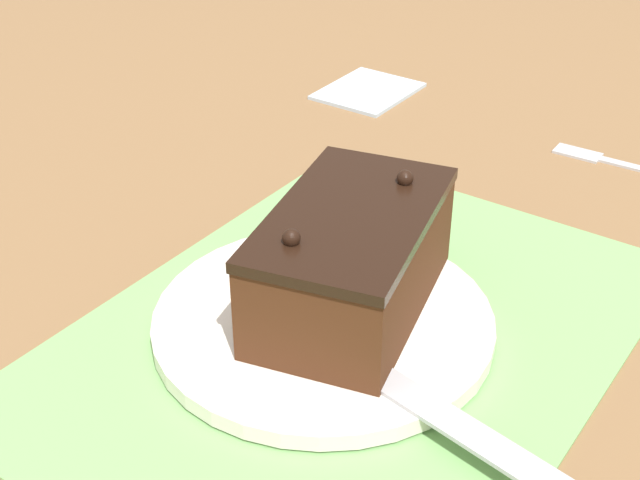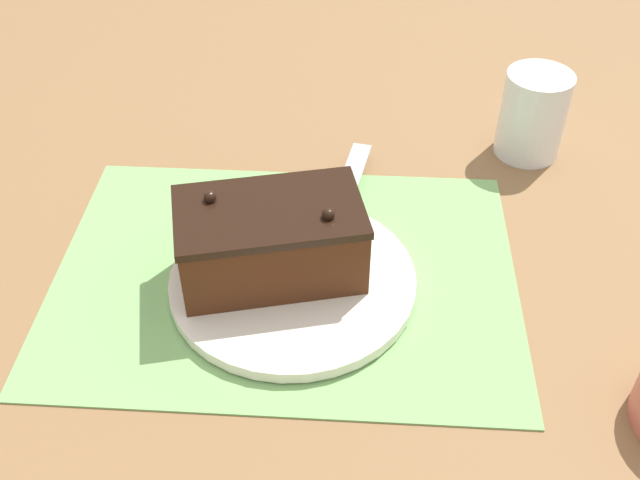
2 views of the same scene
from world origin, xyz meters
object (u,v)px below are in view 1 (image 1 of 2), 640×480
object	(u,v)px
cake_plate	(323,322)
serving_knife	(375,369)
chocolate_cake	(351,259)
dessert_fork	(617,162)

from	to	relation	value
cake_plate	serving_knife	size ratio (longest dim) A/B	0.98
cake_plate	chocolate_cake	world-z (taller)	chocolate_cake
cake_plate	chocolate_cake	bearing A→B (deg)	156.93
cake_plate	serving_knife	xyz separation A→B (m)	(0.03, 0.06, 0.01)
cake_plate	dessert_fork	world-z (taller)	cake_plate
chocolate_cake	dessert_fork	size ratio (longest dim) A/B	1.29
chocolate_cake	dessert_fork	distance (m)	0.37
serving_knife	dessert_fork	distance (m)	0.41
chocolate_cake	dessert_fork	world-z (taller)	chocolate_cake
serving_knife	dessert_fork	bearing A→B (deg)	-172.01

